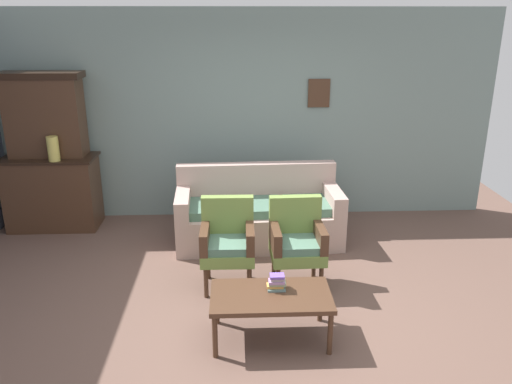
# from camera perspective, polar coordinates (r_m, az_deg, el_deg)

# --- Properties ---
(ground_plane) EXTENTS (7.68, 7.68, 0.00)m
(ground_plane) POSITION_cam_1_polar(r_m,az_deg,el_deg) (4.77, 0.23, -13.90)
(ground_plane) COLOR brown
(wall_back_with_decor) EXTENTS (6.40, 0.09, 2.70)m
(wall_back_with_decor) POSITION_cam_1_polar(r_m,az_deg,el_deg) (6.75, -0.77, 8.44)
(wall_back_with_decor) COLOR gray
(wall_back_with_decor) RESTS_ON ground
(side_cabinet) EXTENTS (1.16, 0.55, 0.93)m
(side_cabinet) POSITION_cam_1_polar(r_m,az_deg,el_deg) (7.00, -21.66, -0.03)
(side_cabinet) COLOR #472D1E
(side_cabinet) RESTS_ON ground
(cabinet_upper_hutch) EXTENTS (0.99, 0.38, 1.03)m
(cabinet_upper_hutch) POSITION_cam_1_polar(r_m,az_deg,el_deg) (6.84, -22.46, 8.01)
(cabinet_upper_hutch) COLOR #472D1E
(cabinet_upper_hutch) RESTS_ON side_cabinet
(vase_on_cabinet) EXTENTS (0.14, 0.14, 0.30)m
(vase_on_cabinet) POSITION_cam_1_polar(r_m,az_deg,el_deg) (6.63, -21.65, 4.51)
(vase_on_cabinet) COLOR #D5C55E
(vase_on_cabinet) RESTS_ON side_cabinet
(floral_couch) EXTENTS (1.97, 0.89, 0.90)m
(floral_couch) POSITION_cam_1_polar(r_m,az_deg,el_deg) (6.14, 0.28, -2.64)
(floral_couch) COLOR tan
(floral_couch) RESTS_ON ground
(armchair_near_couch_end) EXTENTS (0.52, 0.49, 0.90)m
(armchair_near_couch_end) POSITION_cam_1_polar(r_m,az_deg,el_deg) (5.08, -3.18, -5.33)
(armchair_near_couch_end) COLOR olive
(armchair_near_couch_end) RESTS_ON ground
(armchair_row_middle) EXTENTS (0.54, 0.51, 0.90)m
(armchair_row_middle) POSITION_cam_1_polar(r_m,az_deg,el_deg) (5.10, 4.56, -5.27)
(armchair_row_middle) COLOR olive
(armchair_row_middle) RESTS_ON ground
(coffee_table) EXTENTS (1.00, 0.56, 0.42)m
(coffee_table) POSITION_cam_1_polar(r_m,az_deg,el_deg) (4.33, 1.68, -11.81)
(coffee_table) COLOR #472D1E
(coffee_table) RESTS_ON ground
(book_stack_on_table) EXTENTS (0.16, 0.12, 0.14)m
(book_stack_on_table) POSITION_cam_1_polar(r_m,az_deg,el_deg) (4.35, 2.30, -10.00)
(book_stack_on_table) COLOR slate
(book_stack_on_table) RESTS_ON coffee_table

